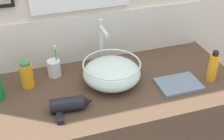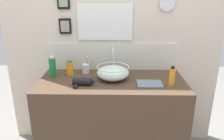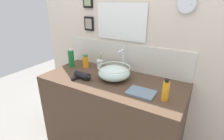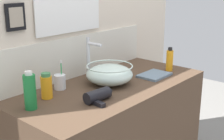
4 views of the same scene
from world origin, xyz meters
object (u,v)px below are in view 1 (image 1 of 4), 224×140
(toothbrush_cup, at_px, (54,68))
(hand_towel, at_px, (179,84))
(spray_bottle, at_px, (27,75))
(hair_drier, at_px, (70,105))
(glass_bowl_sink, at_px, (112,73))
(faucet, at_px, (102,41))
(soap_dispenser, at_px, (213,67))

(toothbrush_cup, height_order, hand_towel, toothbrush_cup)
(toothbrush_cup, height_order, spray_bottle, toothbrush_cup)
(hair_drier, relative_size, hand_towel, 0.93)
(glass_bowl_sink, xyz_separation_m, hand_towel, (0.33, -0.13, -0.06))
(spray_bottle, height_order, hand_towel, spray_bottle)
(spray_bottle, bearing_deg, faucet, 9.69)
(faucet, relative_size, toothbrush_cup, 1.57)
(toothbrush_cup, height_order, soap_dispenser, toothbrush_cup)
(glass_bowl_sink, xyz_separation_m, toothbrush_cup, (-0.28, 0.17, -0.02))
(glass_bowl_sink, relative_size, spray_bottle, 2.01)
(soap_dispenser, height_order, spray_bottle, soap_dispenser)
(hair_drier, bearing_deg, faucet, 52.19)
(faucet, relative_size, spray_bottle, 1.89)
(glass_bowl_sink, bearing_deg, soap_dispenser, -14.84)
(glass_bowl_sink, bearing_deg, faucet, 90.00)
(faucet, relative_size, hair_drier, 1.38)
(faucet, relative_size, hand_towel, 1.28)
(hair_drier, distance_m, spray_bottle, 0.31)
(toothbrush_cup, xyz_separation_m, spray_bottle, (-0.15, -0.06, 0.03))
(toothbrush_cup, relative_size, hand_towel, 0.82)
(faucet, xyz_separation_m, hair_drier, (-0.26, -0.33, -0.13))
(hair_drier, bearing_deg, soap_dispenser, 1.03)
(hand_towel, bearing_deg, faucet, 136.60)
(faucet, height_order, toothbrush_cup, faucet)
(spray_bottle, bearing_deg, hand_towel, -17.51)
(faucet, bearing_deg, spray_bottle, -170.31)
(toothbrush_cup, distance_m, soap_dispenser, 0.85)
(hair_drier, xyz_separation_m, toothbrush_cup, (-0.02, 0.32, 0.01))
(faucet, distance_m, hand_towel, 0.48)
(hair_drier, xyz_separation_m, soap_dispenser, (0.77, 0.01, 0.05))
(glass_bowl_sink, xyz_separation_m, spray_bottle, (-0.42, 0.11, 0.01))
(faucet, bearing_deg, hair_drier, -127.81)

